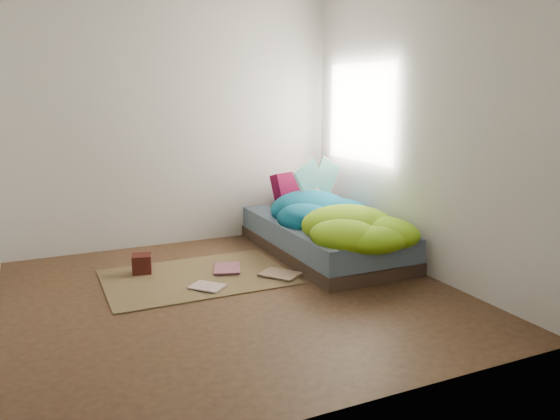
% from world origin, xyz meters
% --- Properties ---
extents(ground, '(3.50, 3.50, 0.00)m').
position_xyz_m(ground, '(0.00, 0.00, 0.00)').
color(ground, '#3A2716').
rests_on(ground, ground).
extents(room_walls, '(3.54, 3.54, 2.62)m').
position_xyz_m(room_walls, '(0.01, 0.01, 1.63)').
color(room_walls, silver).
rests_on(room_walls, ground).
extents(bed, '(1.00, 2.00, 0.34)m').
position_xyz_m(bed, '(1.22, 0.72, 0.17)').
color(bed, '#34241C').
rests_on(bed, ground).
extents(duvet, '(0.96, 1.84, 0.34)m').
position_xyz_m(duvet, '(1.22, 0.50, 0.51)').
color(duvet, '#074F77').
rests_on(duvet, bed).
extents(rug, '(1.60, 1.10, 0.01)m').
position_xyz_m(rug, '(-0.15, 0.55, 0.01)').
color(rug, brown).
rests_on(rug, ground).
extents(pillow_floral, '(0.57, 0.37, 0.13)m').
position_xyz_m(pillow_floral, '(1.42, 1.53, 0.40)').
color(pillow_floral, silver).
rests_on(pillow_floral, bed).
extents(pillow_magenta, '(0.42, 0.24, 0.40)m').
position_xyz_m(pillow_magenta, '(1.18, 1.40, 0.54)').
color(pillow_magenta, '#51051B').
rests_on(pillow_magenta, bed).
extents(open_book, '(0.52, 0.22, 0.31)m').
position_xyz_m(open_book, '(1.35, 1.08, 0.84)').
color(open_book, '#2A7C28').
rests_on(open_book, duvet).
extents(wooden_box, '(0.20, 0.20, 0.17)m').
position_xyz_m(wooden_box, '(-0.57, 0.86, 0.10)').
color(wooden_box, '#370F0C').
rests_on(wooden_box, rug).
extents(floor_book_a, '(0.34, 0.34, 0.02)m').
position_xyz_m(floor_book_a, '(-0.23, 0.16, 0.02)').
color(floor_book_a, beige).
rests_on(floor_book_a, rug).
extents(floor_book_b, '(0.33, 0.38, 0.03)m').
position_xyz_m(floor_book_b, '(0.03, 0.63, 0.03)').
color(floor_book_b, '#B7697E').
rests_on(floor_book_b, rug).
extents(floor_book_c, '(0.39, 0.41, 0.02)m').
position_xyz_m(floor_book_c, '(0.43, 0.18, 0.02)').
color(floor_book_c, tan).
rests_on(floor_book_c, rug).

